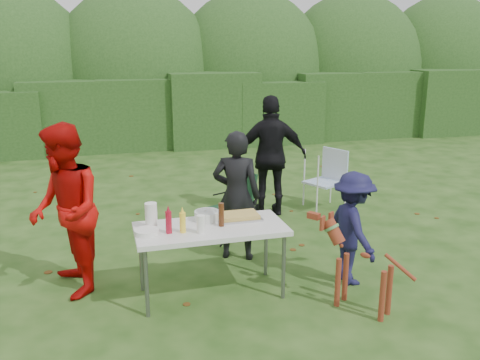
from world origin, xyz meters
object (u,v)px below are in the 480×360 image
object	(u,v)px
folding_table	(211,232)
paper_towel_roll	(151,216)
person_black_puffy	(271,156)
child	(353,228)
person_cook	(236,196)
dog	(364,269)
person_red_jacket	(65,211)
ketchup_bottle	(169,222)
lawn_chair	(325,180)
beer_bottle	(221,215)
mustard_bottle	(183,223)
camping_chair	(231,205)

from	to	relation	value
folding_table	paper_towel_roll	bearing A→B (deg)	169.33
paper_towel_roll	person_black_puffy	bearing A→B (deg)	47.29
child	paper_towel_roll	distance (m)	2.11
child	person_black_puffy	bearing A→B (deg)	1.72
paper_towel_roll	person_cook	bearing A→B (deg)	34.35
person_black_puffy	dog	world-z (taller)	person_black_puffy
person_red_jacket	child	xyz separation A→B (m)	(2.90, -0.57, -0.27)
person_red_jacket	ketchup_bottle	bearing A→B (deg)	50.28
lawn_chair	ketchup_bottle	world-z (taller)	ketchup_bottle
ketchup_bottle	beer_bottle	bearing A→B (deg)	5.83
person_red_jacket	beer_bottle	distance (m)	1.57
person_black_puffy	paper_towel_roll	bearing A→B (deg)	56.85
dog	lawn_chair	xyz separation A→B (m)	(0.97, 2.99, 0.03)
child	mustard_bottle	size ratio (longest dim) A/B	6.13
person_black_puffy	dog	size ratio (longest dim) A/B	1.96
person_black_puffy	dog	bearing A→B (deg)	97.93
person_cook	mustard_bottle	xyz separation A→B (m)	(-0.79, -0.92, 0.06)
person_black_puffy	beer_bottle	xyz separation A→B (m)	(-1.31, -2.28, -0.04)
child	lawn_chair	distance (m)	2.53
person_black_puffy	ketchup_bottle	xyz separation A→B (m)	(-1.85, -2.33, -0.05)
person_black_puffy	child	size ratio (longest dim) A/B	1.46
dog	mustard_bottle	xyz separation A→B (m)	(-1.63, 0.63, 0.41)
folding_table	mustard_bottle	xyz separation A→B (m)	(-0.29, -0.08, 0.15)
lawn_chair	paper_towel_roll	world-z (taller)	paper_towel_roll
mustard_bottle	person_cook	bearing A→B (deg)	49.45
person_black_puffy	dog	distance (m)	3.01
folding_table	person_black_puffy	world-z (taller)	person_black_puffy
ketchup_bottle	beer_bottle	distance (m)	0.53
child	mustard_bottle	world-z (taller)	child
paper_towel_roll	dog	bearing A→B (deg)	-23.25
folding_table	beer_bottle	bearing A→B (deg)	-7.11
dog	paper_towel_roll	distance (m)	2.12
dog	ketchup_bottle	bearing A→B (deg)	33.75
person_red_jacket	beer_bottle	bearing A→B (deg)	61.29
camping_chair	ketchup_bottle	distance (m)	1.95
person_cook	child	distance (m)	1.41
folding_table	person_cook	distance (m)	0.98
child	ketchup_bottle	bearing A→B (deg)	87.87
person_red_jacket	camping_chair	xyz separation A→B (m)	(2.00, 1.08, -0.45)
person_black_puffy	mustard_bottle	distance (m)	2.91
child	lawn_chair	size ratio (longest dim) A/B	1.31
person_cook	person_black_puffy	size ratio (longest dim) A/B	0.87
person_cook	ketchup_bottle	xyz separation A→B (m)	(-0.92, -0.90, 0.07)
dog	ketchup_bottle	world-z (taller)	ketchup_bottle
person_cook	mustard_bottle	world-z (taller)	person_cook
person_cook	mustard_bottle	distance (m)	1.21
child	lawn_chair	bearing A→B (deg)	-18.71
person_cook	dog	bearing A→B (deg)	141.70
person_red_jacket	paper_towel_roll	distance (m)	0.88
person_red_jacket	ketchup_bottle	world-z (taller)	person_red_jacket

